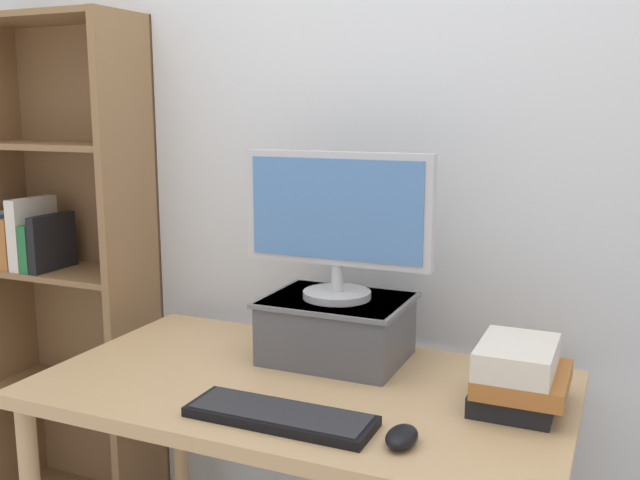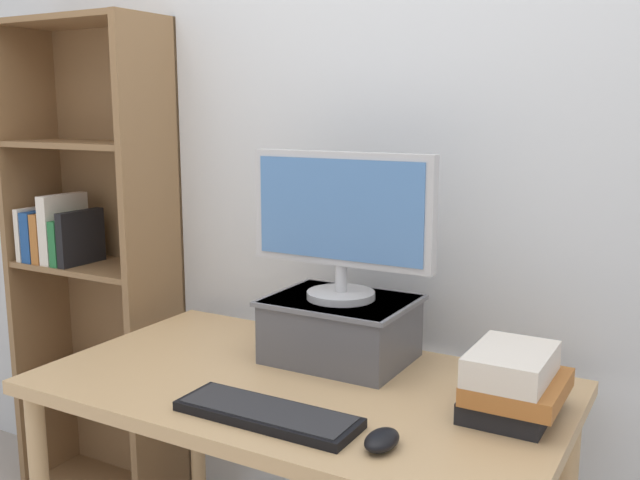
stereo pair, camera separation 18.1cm
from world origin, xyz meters
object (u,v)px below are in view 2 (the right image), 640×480
object	(u,v)px
desk	(300,411)
riser_box	(341,327)
keyboard	(267,414)
bookshelf_unit	(94,262)
computer_monitor	(341,218)
computer_mouse	(382,440)
book_stack	(513,383)

from	to	relation	value
desk	riser_box	size ratio (longest dim) A/B	3.41
desk	keyboard	distance (m)	0.25
desk	keyboard	size ratio (longest dim) A/B	3.10
bookshelf_unit	riser_box	size ratio (longest dim) A/B	4.49
computer_monitor	computer_mouse	world-z (taller)	computer_monitor
computer_monitor	riser_box	bearing A→B (deg)	90.00
riser_box	computer_monitor	world-z (taller)	computer_monitor
riser_box	computer_mouse	distance (m)	0.54
keyboard	riser_box	bearing A→B (deg)	95.15
keyboard	computer_mouse	xyz separation A→B (m)	(0.28, -0.00, 0.01)
desk	computer_mouse	distance (m)	0.42
computer_mouse	book_stack	distance (m)	0.35
computer_monitor	desk	bearing A→B (deg)	-94.52
riser_box	book_stack	bearing A→B (deg)	-14.58
keyboard	book_stack	bearing A→B (deg)	31.64
riser_box	keyboard	size ratio (longest dim) A/B	0.91
bookshelf_unit	keyboard	distance (m)	1.28
riser_box	keyboard	xyz separation A→B (m)	(0.04, -0.42, -0.08)
bookshelf_unit	desk	bearing A→B (deg)	-17.26
bookshelf_unit	book_stack	size ratio (longest dim) A/B	6.95
computer_monitor	book_stack	size ratio (longest dim) A/B	2.10
bookshelf_unit	computer_monitor	bearing A→B (deg)	-7.56
desk	keyboard	bearing A→B (deg)	-76.98
bookshelf_unit	book_stack	world-z (taller)	bookshelf_unit
keyboard	computer_monitor	bearing A→B (deg)	95.16
keyboard	computer_mouse	size ratio (longest dim) A/B	4.13
computer_mouse	computer_monitor	bearing A→B (deg)	127.18
riser_box	book_stack	distance (m)	0.53
riser_box	bookshelf_unit	bearing A→B (deg)	172.51
desk	bookshelf_unit	xyz separation A→B (m)	(-1.08, 0.34, 0.21)
computer_monitor	computer_mouse	bearing A→B (deg)	-52.82
bookshelf_unit	computer_mouse	world-z (taller)	bookshelf_unit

